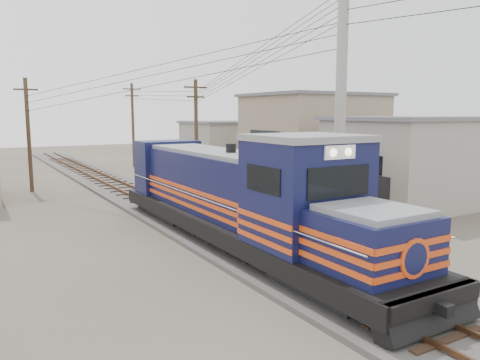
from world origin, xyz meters
TOP-DOWN VIEW (x-y plane):
  - ground at (0.00, 0.00)m, footprint 120.00×120.00m
  - ballast at (0.00, 10.00)m, footprint 3.60×70.00m
  - track at (0.00, 10.00)m, footprint 1.15×70.00m
  - locomotive at (0.00, 0.84)m, footprint 3.07×16.70m
  - utility_pole_main at (3.50, -0.50)m, footprint 0.40×0.40m
  - wooden_pole_mid at (4.50, 14.00)m, footprint 1.60×0.24m
  - wooden_pole_far at (4.80, 28.00)m, footprint 1.60×0.24m
  - wooden_pole_left at (-5.00, 18.00)m, footprint 1.60×0.24m
  - power_lines at (-0.14, 8.49)m, footprint 9.65×19.00m
  - shophouse_front at (11.50, 3.00)m, footprint 7.35×6.30m
  - shophouse_mid at (12.50, 12.00)m, footprint 8.40×7.35m
  - shophouse_back at (11.00, 22.00)m, footprint 6.30×6.30m
  - billboard at (6.23, 0.97)m, footprint 2.13×0.61m
  - market_umbrella at (5.69, 3.39)m, footprint 2.71×2.71m
  - vendor at (6.70, 6.93)m, footprint 0.67×0.56m
  - plant_nursery at (4.67, 2.99)m, footprint 3.12×2.28m

SIDE VIEW (x-z plane):
  - ground at x=0.00m, z-range 0.00..0.00m
  - ballast at x=0.00m, z-range 0.00..0.16m
  - track at x=0.00m, z-range 0.20..0.32m
  - plant_nursery at x=4.67m, z-range -0.07..1.01m
  - vendor at x=6.70m, z-range 0.00..1.58m
  - locomotive at x=0.00m, z-range -0.28..3.86m
  - shophouse_back at x=11.00m, z-range 0.01..4.21m
  - market_umbrella at x=5.69m, z-range 0.91..3.32m
  - shophouse_front at x=11.50m, z-range 0.01..4.71m
  - billboard at x=6.23m, z-range 0.79..4.13m
  - shophouse_mid at x=12.50m, z-range 0.01..6.21m
  - wooden_pole_mid at x=4.50m, z-range 0.18..7.18m
  - wooden_pole_left at x=-5.00m, z-range 0.18..7.18m
  - wooden_pole_far at x=4.80m, z-range 0.18..7.68m
  - utility_pole_main at x=3.50m, z-range 0.00..10.00m
  - power_lines at x=-0.14m, z-range 5.91..9.21m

